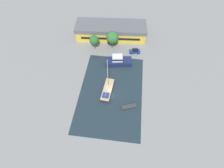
{
  "coord_description": "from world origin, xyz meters",
  "views": [
    {
      "loc": [
        4.25,
        -31.61,
        47.44
      ],
      "look_at": [
        0.0,
        2.39,
        1.0
      ],
      "focal_mm": 28.0,
      "sensor_mm": 36.0,
      "label": 1
    }
  ],
  "objects_px": {
    "quay_tree_near_building": "(112,37)",
    "parked_car": "(135,51)",
    "motor_cruiser": "(118,61)",
    "quay_tree_by_water": "(94,40)",
    "sailboat_moored": "(108,89)",
    "warehouse_building": "(111,30)",
    "small_dinghy": "(129,107)"
  },
  "relations": [
    {
      "from": "quay_tree_near_building",
      "to": "parked_car",
      "type": "height_order",
      "value": "quay_tree_near_building"
    },
    {
      "from": "sailboat_moored",
      "to": "quay_tree_by_water",
      "type": "bearing_deg",
      "value": 116.96
    },
    {
      "from": "sailboat_moored",
      "to": "small_dinghy",
      "type": "xyz_separation_m",
      "value": [
        7.28,
        -5.26,
        -0.37
      ]
    },
    {
      "from": "parked_car",
      "to": "motor_cruiser",
      "type": "xyz_separation_m",
      "value": [
        -5.76,
        -6.55,
        0.59
      ]
    },
    {
      "from": "warehouse_building",
      "to": "quay_tree_by_water",
      "type": "height_order",
      "value": "quay_tree_by_water"
    },
    {
      "from": "warehouse_building",
      "to": "quay_tree_near_building",
      "type": "height_order",
      "value": "quay_tree_near_building"
    },
    {
      "from": "quay_tree_by_water",
      "to": "sailboat_moored",
      "type": "bearing_deg",
      "value": -67.98
    },
    {
      "from": "quay_tree_near_building",
      "to": "motor_cruiser",
      "type": "distance_m",
      "value": 9.76
    },
    {
      "from": "motor_cruiser",
      "to": "small_dinghy",
      "type": "bearing_deg",
      "value": -172.14
    },
    {
      "from": "quay_tree_near_building",
      "to": "sailboat_moored",
      "type": "distance_m",
      "value": 21.42
    },
    {
      "from": "warehouse_building",
      "to": "parked_car",
      "type": "xyz_separation_m",
      "value": [
        10.4,
        -8.97,
        -1.96
      ]
    },
    {
      "from": "sailboat_moored",
      "to": "motor_cruiser",
      "type": "height_order",
      "value": "sailboat_moored"
    },
    {
      "from": "quay_tree_by_water",
      "to": "parked_car",
      "type": "xyz_separation_m",
      "value": [
        15.77,
        -0.47,
        -3.35
      ]
    },
    {
      "from": "quay_tree_by_water",
      "to": "small_dinghy",
      "type": "relative_size",
      "value": 1.26
    },
    {
      "from": "warehouse_building",
      "to": "sailboat_moored",
      "type": "distance_m",
      "value": 28.16
    },
    {
      "from": "motor_cruiser",
      "to": "parked_car",
      "type": "bearing_deg",
      "value": -49.64
    },
    {
      "from": "quay_tree_near_building",
      "to": "small_dinghy",
      "type": "xyz_separation_m",
      "value": [
        8.37,
        -26.22,
        -4.63
      ]
    },
    {
      "from": "quay_tree_near_building",
      "to": "parked_car",
      "type": "bearing_deg",
      "value": -12.33
    },
    {
      "from": "quay_tree_near_building",
      "to": "sailboat_moored",
      "type": "height_order",
      "value": "sailboat_moored"
    },
    {
      "from": "quay_tree_near_building",
      "to": "small_dinghy",
      "type": "distance_m",
      "value": 27.91
    },
    {
      "from": "small_dinghy",
      "to": "quay_tree_near_building",
      "type": "bearing_deg",
      "value": -1.59
    },
    {
      "from": "sailboat_moored",
      "to": "motor_cruiser",
      "type": "bearing_deg",
      "value": 85.17
    },
    {
      "from": "quay_tree_by_water",
      "to": "parked_car",
      "type": "relative_size",
      "value": 1.38
    },
    {
      "from": "small_dinghy",
      "to": "parked_car",
      "type": "bearing_deg",
      "value": -20.75
    },
    {
      "from": "warehouse_building",
      "to": "quay_tree_near_building",
      "type": "xyz_separation_m",
      "value": [
        1.41,
        -7.0,
        2.15
      ]
    },
    {
      "from": "quay_tree_near_building",
      "to": "small_dinghy",
      "type": "height_order",
      "value": "quay_tree_near_building"
    },
    {
      "from": "quay_tree_near_building",
      "to": "parked_car",
      "type": "distance_m",
      "value": 10.07
    },
    {
      "from": "warehouse_building",
      "to": "quay_tree_by_water",
      "type": "relative_size",
      "value": 4.88
    },
    {
      "from": "quay_tree_near_building",
      "to": "quay_tree_by_water",
      "type": "relative_size",
      "value": 1.22
    },
    {
      "from": "warehouse_building",
      "to": "motor_cruiser",
      "type": "height_order",
      "value": "warehouse_building"
    },
    {
      "from": "motor_cruiser",
      "to": "quay_tree_by_water",
      "type": "bearing_deg",
      "value": 46.66
    },
    {
      "from": "warehouse_building",
      "to": "sailboat_moored",
      "type": "bearing_deg",
      "value": -89.2
    }
  ]
}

